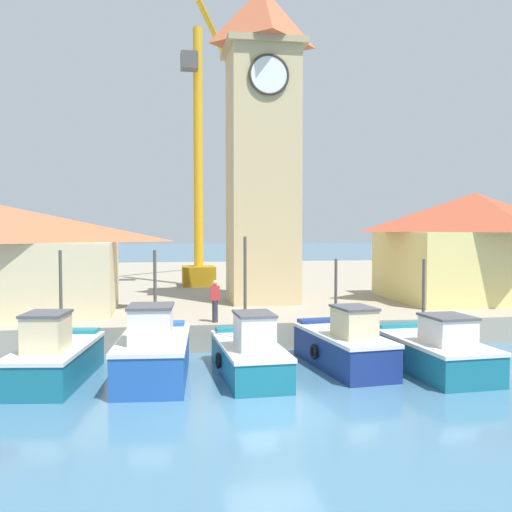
{
  "coord_description": "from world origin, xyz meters",
  "views": [
    {
      "loc": [
        -2.91,
        -14.83,
        4.71
      ],
      "look_at": [
        1.05,
        9.32,
        3.5
      ],
      "focal_mm": 42.0,
      "sensor_mm": 36.0,
      "label": 1
    }
  ],
  "objects": [
    {
      "name": "port_crane_near",
      "position": [
        -0.29,
        22.56,
        7.42
      ],
      "size": [
        5.09,
        9.34,
        17.68
      ],
      "color": "#976E11",
      "rests_on": "quay_wharf"
    },
    {
      "name": "ground_plane",
      "position": [
        0.0,
        0.0,
        0.0
      ],
      "size": [
        300.0,
        300.0,
        0.0
      ],
      "primitive_type": "plane",
      "color": "teal"
    },
    {
      "name": "warehouse_right",
      "position": [
        12.85,
        13.09,
        3.78
      ],
      "size": [
        8.73,
        7.21,
        5.37
      ],
      "color": "#E5D17A",
      "rests_on": "quay_wharf"
    },
    {
      "name": "dock_worker_near_tower",
      "position": [
        -0.77,
        7.94,
        1.88
      ],
      "size": [
        0.34,
        0.22,
        1.62
      ],
      "color": "#33333D",
      "rests_on": "quay_wharf"
    },
    {
      "name": "fishing_boat_center",
      "position": [
        5.89,
        3.21,
        0.68
      ],
      "size": [
        2.45,
        5.26,
        3.63
      ],
      "color": "#196B7F",
      "rests_on": "ground"
    },
    {
      "name": "clock_tower",
      "position": [
        2.1,
        13.78,
        8.98
      ],
      "size": [
        3.7,
        3.7,
        16.7
      ],
      "color": "tan",
      "rests_on": "quay_wharf"
    },
    {
      "name": "fishing_boat_left_outer",
      "position": [
        -3.08,
        3.63,
        0.83
      ],
      "size": [
        2.47,
        5.12,
        3.96
      ],
      "color": "#2356A8",
      "rests_on": "ground"
    },
    {
      "name": "quay_wharf",
      "position": [
        0.0,
        27.32,
        0.52
      ],
      "size": [
        120.0,
        40.0,
        1.03
      ],
      "primitive_type": "cube",
      "color": "#9E937F",
      "rests_on": "ground"
    },
    {
      "name": "fishing_boat_mid_left",
      "position": [
        3.15,
        4.14,
        0.75
      ],
      "size": [
        2.34,
        5.09,
        3.61
      ],
      "color": "navy",
      "rests_on": "ground"
    },
    {
      "name": "fishing_boat_far_left",
      "position": [
        -6.03,
        3.86,
        0.74
      ],
      "size": [
        2.53,
        5.02,
        3.97
      ],
      "color": "#196B7F",
      "rests_on": "ground"
    },
    {
      "name": "fishing_boat_left_inner",
      "position": [
        -0.11,
        3.6,
        0.7
      ],
      "size": [
        2.01,
        5.16,
        4.38
      ],
      "color": "#196B7F",
      "rests_on": "ground"
    }
  ]
}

